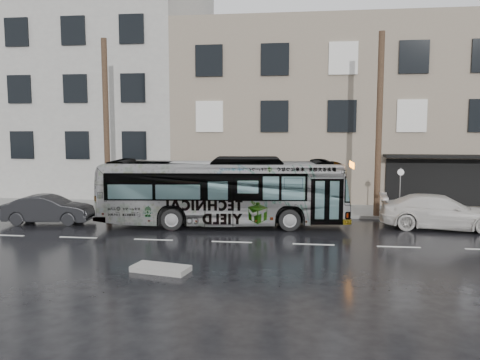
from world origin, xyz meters
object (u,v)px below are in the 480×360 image
at_px(utility_pole_rear, 106,126).
at_px(dark_sedan, 49,209).
at_px(sign_post, 400,192).
at_px(utility_pole_front, 379,125).
at_px(bus, 223,192).
at_px(white_sedan, 440,212).

xyz_separation_m(utility_pole_rear, dark_sedan, (-1.65, -3.15, -3.98)).
xyz_separation_m(sign_post, dark_sedan, (-16.75, -3.15, -0.68)).
height_order(utility_pole_front, dark_sedan, utility_pole_front).
height_order(bus, dark_sedan, bus).
bearing_deg(dark_sedan, white_sedan, -93.05).
relative_size(utility_pole_rear, white_sedan, 1.72).
bearing_deg(white_sedan, utility_pole_rear, 90.33).
xyz_separation_m(utility_pole_rear, bus, (6.64, -2.60, -3.07)).
xyz_separation_m(sign_post, bus, (-8.46, -2.60, 0.23)).
relative_size(sign_post, dark_sedan, 0.59).
distance_m(white_sedan, dark_sedan, 18.10).
relative_size(utility_pole_rear, dark_sedan, 2.20).
distance_m(utility_pole_front, sign_post, 3.48).
distance_m(utility_pole_rear, sign_post, 15.46).
bearing_deg(bus, utility_pole_front, -76.14).
relative_size(utility_pole_rear, bus, 0.79).
bearing_deg(sign_post, white_sedan, -57.87).
height_order(sign_post, bus, bus).
height_order(utility_pole_front, utility_pole_rear, same).
height_order(utility_pole_rear, bus, utility_pole_rear).
xyz_separation_m(utility_pole_front, white_sedan, (2.42, -2.11, -3.89)).
xyz_separation_m(utility_pole_front, sign_post, (1.10, 0.00, -3.30)).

